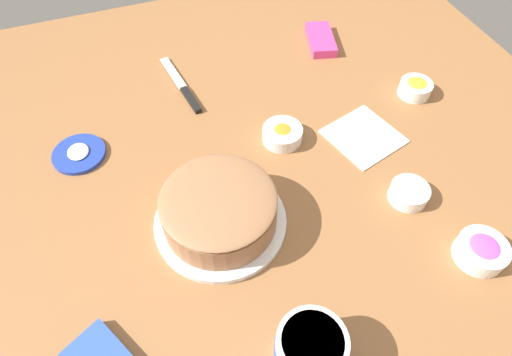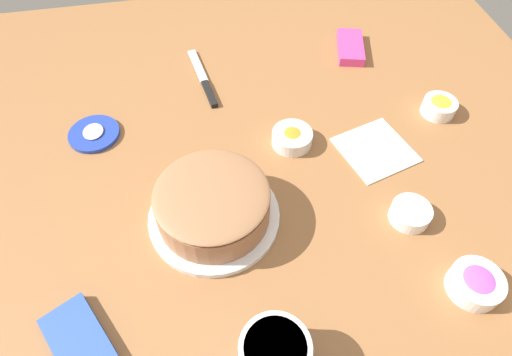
{
  "view_description": "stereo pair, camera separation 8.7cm",
  "coord_description": "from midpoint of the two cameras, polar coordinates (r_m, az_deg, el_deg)",
  "views": [
    {
      "loc": [
        -0.54,
        0.24,
        0.74
      ],
      "look_at": [
        -0.03,
        0.05,
        0.04
      ],
      "focal_mm": 30.31,
      "sensor_mm": 36.0,
      "label": 1
    },
    {
      "loc": [
        -0.56,
        0.16,
        0.74
      ],
      "look_at": [
        -0.03,
        0.05,
        0.04
      ],
      "focal_mm": 30.31,
      "sensor_mm": 36.0,
      "label": 2
    }
  ],
  "objects": [
    {
      "name": "paper_napkin",
      "position": [
        1.03,
        11.72,
        5.34
      ],
      "size": [
        0.19,
        0.19,
        0.01
      ],
      "primitive_type": "cube",
      "rotation": [
        0.0,
        0.0,
        0.27
      ],
      "color": "white",
      "rests_on": "ground_plane"
    },
    {
      "name": "frosted_cake",
      "position": [
        0.84,
        -7.83,
        -4.55
      ],
      "size": [
        0.26,
        0.26,
        0.09
      ],
      "color": "white",
      "rests_on": "ground_plane"
    },
    {
      "name": "frosting_tub_lid",
      "position": [
        1.06,
        -24.52,
        2.8
      ],
      "size": [
        0.12,
        0.12,
        0.02
      ],
      "color": "#233DAD",
      "rests_on": "ground_plane"
    },
    {
      "name": "ground_plane",
      "position": [
        0.94,
        -0.32,
        0.81
      ],
      "size": [
        1.54,
        1.54,
        0.0
      ],
      "primitive_type": "plane",
      "color": "#936038"
    },
    {
      "name": "spreading_knife",
      "position": [
        1.15,
        -11.74,
        11.38
      ],
      "size": [
        0.24,
        0.05,
        0.01
      ],
      "color": "silver",
      "rests_on": "ground_plane"
    },
    {
      "name": "sprinkle_bowl_green",
      "position": [
        0.93,
        17.06,
        -2.08
      ],
      "size": [
        0.08,
        0.08,
        0.03
      ],
      "color": "white",
      "rests_on": "ground_plane"
    },
    {
      "name": "sprinkle_bowl_rainbow",
      "position": [
        0.89,
        25.2,
        -8.84
      ],
      "size": [
        0.09,
        0.09,
        0.04
      ],
      "color": "white",
      "rests_on": "ground_plane"
    },
    {
      "name": "sprinkle_bowl_yellow",
      "position": [
        1.16,
        18.31,
        11.16
      ],
      "size": [
        0.08,
        0.08,
        0.04
      ],
      "color": "white",
      "rests_on": "ground_plane"
    },
    {
      "name": "sprinkle_bowl_orange",
      "position": [
        0.99,
        1.01,
        5.72
      ],
      "size": [
        0.09,
        0.09,
        0.04
      ],
      "color": "white",
      "rests_on": "ground_plane"
    },
    {
      "name": "candy_box_upper",
      "position": [
        1.29,
        6.57,
        17.62
      ],
      "size": [
        0.15,
        0.1,
        0.02
      ],
      "primitive_type": "cube",
      "rotation": [
        0.0,
        0.0,
        -0.26
      ],
      "color": "#E53D8E",
      "rests_on": "ground_plane"
    },
    {
      "name": "frosting_tub",
      "position": [
        0.72,
        3.53,
        -21.9
      ],
      "size": [
        0.11,
        0.11,
        0.09
      ],
      "color": "white",
      "rests_on": "ground_plane"
    }
  ]
}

